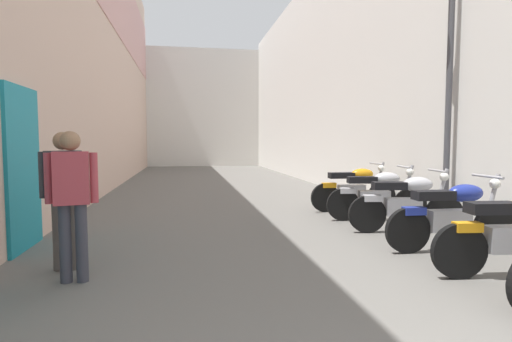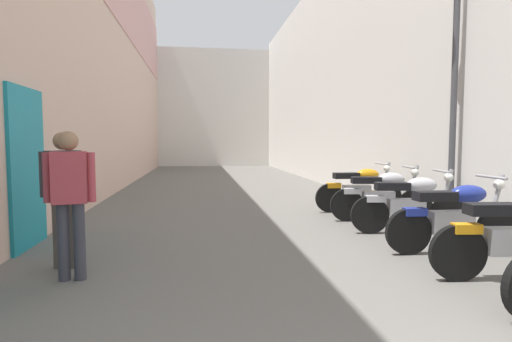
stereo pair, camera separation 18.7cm
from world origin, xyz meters
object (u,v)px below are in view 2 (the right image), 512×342
(motorcycle_sixth, at_px, (382,194))
(pedestrian_mid_alley, at_px, (70,194))
(motorcycle_seventh, at_px, (359,188))
(pedestrian_further_down, at_px, (64,189))
(motorcycle_fourth, at_px, (455,215))
(street_lamp, at_px, (449,74))
(motorcycle_fifth, at_px, (410,203))

(motorcycle_sixth, distance_m, pedestrian_mid_alley, 5.29)
(motorcycle_seventh, distance_m, pedestrian_mid_alley, 5.85)
(motorcycle_seventh, distance_m, pedestrian_further_down, 5.75)
(pedestrian_mid_alley, bearing_deg, motorcycle_fourth, 4.55)
(motorcycle_fourth, bearing_deg, motorcycle_seventh, 90.00)
(street_lamp, bearing_deg, motorcycle_seventh, 110.30)
(motorcycle_sixth, height_order, pedestrian_further_down, pedestrian_further_down)
(motorcycle_sixth, xyz_separation_m, street_lamp, (0.69, -0.85, 2.05))
(motorcycle_fourth, height_order, pedestrian_mid_alley, pedestrian_mid_alley)
(motorcycle_fifth, distance_m, street_lamp, 2.17)
(motorcycle_seventh, bearing_deg, motorcycle_fourth, -90.00)
(motorcycle_seventh, bearing_deg, motorcycle_fifth, -90.00)
(motorcycle_seventh, height_order, street_lamp, street_lamp)
(motorcycle_fourth, bearing_deg, pedestrian_further_down, 178.98)
(pedestrian_further_down, bearing_deg, motorcycle_fifth, 12.19)
(pedestrian_mid_alley, bearing_deg, motorcycle_sixth, 28.33)
(motorcycle_sixth, height_order, pedestrian_mid_alley, pedestrian_mid_alley)
(motorcycle_fifth, bearing_deg, pedestrian_mid_alley, -162.08)
(motorcycle_sixth, xyz_separation_m, pedestrian_mid_alley, (-4.64, -2.50, 0.42))
(motorcycle_sixth, bearing_deg, street_lamp, -50.71)
(motorcycle_seventh, height_order, pedestrian_further_down, pedestrian_further_down)
(pedestrian_mid_alley, bearing_deg, pedestrian_further_down, 113.85)
(motorcycle_sixth, distance_m, motorcycle_seventh, 1.03)
(motorcycle_fifth, bearing_deg, pedestrian_further_down, -167.81)
(pedestrian_mid_alley, relative_size, street_lamp, 0.36)
(pedestrian_mid_alley, relative_size, pedestrian_further_down, 1.00)
(motorcycle_sixth, relative_size, pedestrian_mid_alley, 1.17)
(motorcycle_fourth, height_order, motorcycle_seventh, same)
(motorcycle_fifth, distance_m, pedestrian_further_down, 4.97)
(motorcycle_fourth, bearing_deg, motorcycle_sixth, 90.00)
(motorcycle_fifth, relative_size, street_lamp, 0.43)
(motorcycle_fifth, relative_size, motorcycle_seventh, 0.99)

